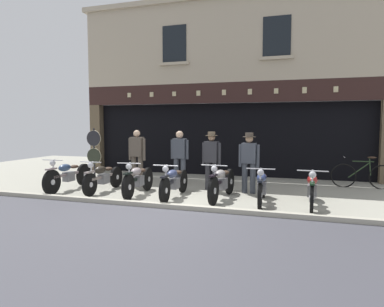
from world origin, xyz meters
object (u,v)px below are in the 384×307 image
Objects in this scene: motorcycle_center at (174,181)px; shopkeeper_center at (180,156)px; motorcycle_center_left at (138,179)px; tyre_sign_pole at (94,148)px; motorcycle_right at (262,186)px; salesman_right at (211,158)px; motorcycle_left at (103,177)px; assistant_far_right at (249,160)px; motorcycle_far_left at (68,175)px; salesman_left at (137,155)px; advert_board_near at (272,128)px; motorcycle_far_right at (312,188)px; motorcycle_center_right at (222,182)px; leaning_bicycle at (363,175)px; advert_board_far at (307,127)px.

motorcycle_center is 1.23× the size of shopkeeper_center.
motorcycle_center_left is 1.14× the size of tyre_sign_pole.
motorcycle_right is 1.21× the size of salesman_right.
salesman_right is (-1.56, 1.27, 0.49)m from motorcycle_right.
salesman_right reaches higher than motorcycle_center.
motorcycle_center_left reaches higher than motorcycle_left.
motorcycle_right is at bearing 178.02° from motorcycle_left.
shopkeeper_center is at bearing -8.09° from assistant_far_right.
motorcycle_right is 6.69m from tyre_sign_pole.
salesman_left is (1.58, 1.13, 0.50)m from motorcycle_far_left.
motorcycle_far_left is 2.25× the size of advert_board_near.
motorcycle_center_right is at bearing -2.13° from motorcycle_far_right.
salesman_right is 1.08m from assistant_far_right.
motorcycle_far_left is 2.67m from tyre_sign_pole.
motorcycle_far_left is at bearing 25.78° from salesman_right.
advert_board_near reaches higher than motorcycle_far_left.
assistant_far_right is (4.91, 1.12, 0.47)m from motorcycle_far_left.
motorcycle_center is at bearing 72.18° from salesman_right.
tyre_sign_pole is (-2.37, 1.35, 0.09)m from salesman_left.
motorcycle_right is 1.16× the size of tyre_sign_pole.
shopkeeper_center is 1.08m from salesman_right.
leaning_bicycle is at bearing -158.52° from motorcycle_left.
tyre_sign_pole reaches higher than assistant_far_right.
salesman_right reaches higher than motorcycle_center_right.
salesman_left is 0.98× the size of tyre_sign_pole.
leaning_bicycle is at bearing -134.91° from motorcycle_right.
motorcycle_far_left is 1.08m from motorcycle_left.
motorcycle_center_left is (2.19, -0.03, -0.01)m from motorcycle_far_left.
motorcycle_center_left is (1.12, -0.12, 0.01)m from motorcycle_left.
motorcycle_center_right is at bearing -178.67° from motorcycle_far_left.
assistant_far_right is at bearing 120.56° from leaning_bicycle.
salesman_right is at bearing -42.63° from motorcycle_right.
advert_board_near is at bearing -180.00° from advert_board_far.
motorcycle_far_left reaches higher than motorcycle_right.
assistant_far_right is (3.84, 1.03, 0.49)m from motorcycle_left.
leaning_bicycle is at bearing 2.67° from tyre_sign_pole.
advert_board_far is (1.99, 4.06, 1.31)m from motorcycle_center_right.
motorcycle_far_left reaches higher than motorcycle_left.
motorcycle_center is 1.71m from shopkeeper_center.
salesman_right is 3.98m from advert_board_far.
motorcycle_right is (5.39, -0.01, -0.01)m from motorcycle_far_left.
shopkeeper_center is 1.01× the size of salesman_right.
shopkeeper_center is 3.71m from tyre_sign_pole.
motorcycle_right is at bearing 175.19° from motorcycle_center_right.
motorcycle_far_right is 5.07m from salesman_left.
motorcycle_center is 1.22× the size of salesman_left.
leaning_bicycle is (7.95, 2.89, -0.05)m from motorcycle_far_left.
salesman_right is 4.46m from leaning_bicycle.
motorcycle_center_left reaches higher than motorcycle_center.
motorcycle_center is at bearing 178.61° from motorcycle_far_left.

